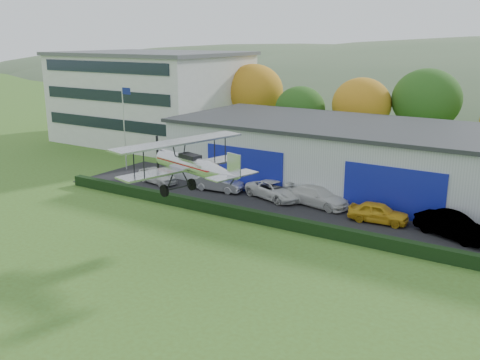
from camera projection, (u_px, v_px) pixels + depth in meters
The scene contains 14 objects.
ground at pixel (103, 348), 21.44m from camera, with size 300.00×300.00×0.00m, color #466720.
apron at pixel (358, 216), 36.99m from camera, with size 48.00×9.00×0.05m, color black.
hedge at pixel (331, 232), 32.98m from camera, with size 46.00×0.60×0.80m, color black.
hangar at pixel (417, 164), 40.95m from camera, with size 40.60×12.60×5.30m.
office_block at pixel (152, 96), 63.07m from camera, with size 20.60×15.60×10.40m.
flagpole at pixel (125, 120), 48.40m from camera, with size 1.05×0.10×8.00m.
tree_belt at pixel (411, 104), 52.62m from camera, with size 75.70×13.22×10.12m.
car_0 at pixel (157, 175), 45.13m from camera, with size 1.57×3.91×1.33m, color silver.
car_1 at pixel (219, 183), 42.85m from camera, with size 1.43×4.11×1.36m, color silver.
car_2 at pixel (275, 190), 40.77m from camera, with size 2.25×4.88×1.36m, color silver.
car_3 at pixel (318, 196), 39.08m from camera, with size 2.01×4.94×1.43m, color silver.
car_4 at pixel (378, 213), 35.58m from camera, with size 1.60×3.98×1.36m, color gold.
car_5 at pixel (453, 226), 32.86m from camera, with size 1.62×4.65×1.53m, color gray.
biplane at pixel (191, 163), 30.77m from camera, with size 7.74×8.78×3.27m.
Camera 1 is at (14.82, -12.99, 12.17)m, focal length 39.76 mm.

